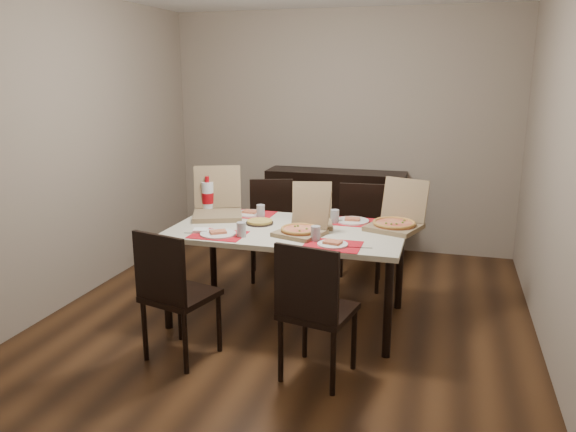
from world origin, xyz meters
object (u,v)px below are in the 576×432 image
object	(u,v)px
soda_bottle	(208,197)
sideboard	(335,211)
chair_far_left	(272,224)
pizza_box_center	(302,227)
chair_near_right	(314,306)
dip_bowl	(313,224)
chair_far_right	(360,230)
chair_near_left	(173,290)
dining_table	(288,237)

from	to	relation	value
soda_bottle	sideboard	bearing A→B (deg)	61.97
chair_far_left	pizza_box_center	world-z (taller)	pizza_box_center
sideboard	soda_bottle	world-z (taller)	soda_bottle
chair_near_right	dip_bowl	size ratio (longest dim) A/B	7.07
chair_far_right	pizza_box_center	distance (m)	1.15
sideboard	pizza_box_center	xyz separation A→B (m)	(0.14, -1.99, 0.35)
chair_near_left	chair_near_right	size ratio (longest dim) A/B	1.00
chair_near_left	soda_bottle	size ratio (longest dim) A/B	2.94
chair_near_right	chair_far_left	world-z (taller)	same
chair_far_right	soda_bottle	world-z (taller)	soda_bottle
chair_near_right	soda_bottle	distance (m)	1.76
sideboard	chair_near_right	distance (m)	2.78
chair_near_left	dip_bowl	size ratio (longest dim) A/B	7.07
chair_far_left	chair_far_right	bearing A→B (deg)	0.81
chair_near_right	soda_bottle	bearing A→B (deg)	135.92
sideboard	chair_far_right	distance (m)	1.01
sideboard	soda_bottle	distance (m)	1.80
chair_near_left	chair_near_right	world-z (taller)	same
chair_far_left	dip_bowl	world-z (taller)	chair_far_left
sideboard	chair_far_left	xyz separation A→B (m)	(-0.44, -0.92, 0.06)
pizza_box_center	chair_far_right	bearing A→B (deg)	75.60
dining_table	chair_near_right	bearing A→B (deg)	-64.42
dip_bowl	soda_bottle	size ratio (longest dim) A/B	0.42
sideboard	soda_bottle	xyz separation A→B (m)	(-0.82, -1.54, 0.43)
dip_bowl	chair_near_right	bearing A→B (deg)	-75.83
chair_near_right	chair_far_right	bearing A→B (deg)	89.94
dining_table	chair_far_left	distance (m)	1.05
pizza_box_center	chair_near_right	bearing A→B (deg)	-69.95
sideboard	dip_bowl	bearing A→B (deg)	-84.63
sideboard	dining_table	distance (m)	1.88
dip_bowl	soda_bottle	world-z (taller)	soda_bottle
chair_near_left	dip_bowl	distance (m)	1.26
soda_bottle	chair_far_left	bearing A→B (deg)	58.38
chair_near_left	pizza_box_center	distance (m)	1.07
chair_near_left	chair_far_right	size ratio (longest dim) A/B	1.00
chair_near_left	chair_far_left	world-z (taller)	same
chair_far_right	chair_near_right	bearing A→B (deg)	-90.06
chair_far_right	dip_bowl	distance (m)	0.90
chair_near_left	chair_far_left	distance (m)	1.83
dining_table	chair_far_left	world-z (taller)	chair_far_left
dining_table	chair_near_right	xyz separation A→B (m)	(0.42, -0.88, -0.17)
pizza_box_center	soda_bottle	size ratio (longest dim) A/B	1.38
chair_far_right	pizza_box_center	bearing A→B (deg)	-104.40
sideboard	chair_far_right	xyz separation A→B (m)	(0.42, -0.91, 0.06)
soda_bottle	pizza_box_center	bearing A→B (deg)	-24.85
dining_table	chair_far_left	bearing A→B (deg)	114.90
sideboard	pizza_box_center	size ratio (longest dim) A/B	3.43
chair_near_right	chair_near_left	bearing A→B (deg)	-179.83
dining_table	chair_near_left	size ratio (longest dim) A/B	1.94
chair_far_left	soda_bottle	bearing A→B (deg)	-121.62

